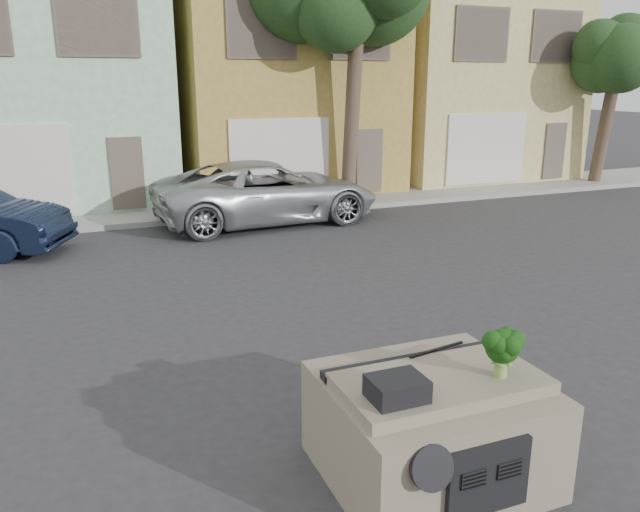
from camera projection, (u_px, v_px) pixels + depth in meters
ground_plane at (317, 354)px, 8.89m from camera, size 120.00×120.00×0.00m
sidewalk at (185, 210)px, 18.24m from camera, size 40.00×3.00×0.15m
townhouse_mint at (43, 79)px, 19.54m from camera, size 7.20×8.20×7.55m
townhouse_tan at (272, 79)px, 22.23m from camera, size 7.20×8.20×7.55m
townhouse_beige at (451, 79)px, 24.91m from camera, size 7.20×8.20×7.55m
silver_pickup at (268, 222)px, 17.06m from camera, size 6.21×3.15×1.68m
tree_near at (352, 62)px, 18.26m from camera, size 4.40×4.00×8.50m
tree_far at (607, 102)px, 22.18m from camera, size 3.20×3.00×6.00m
car_dashboard at (430, 423)px, 6.05m from camera, size 2.00×1.80×1.12m
instrument_hump at (397, 389)px, 5.35m from camera, size 0.48×0.38×0.20m
wiper_arm at (437, 350)px, 6.34m from camera, size 0.69×0.15×0.02m
broccoli at (502, 353)px, 5.73m from camera, size 0.45×0.45×0.47m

